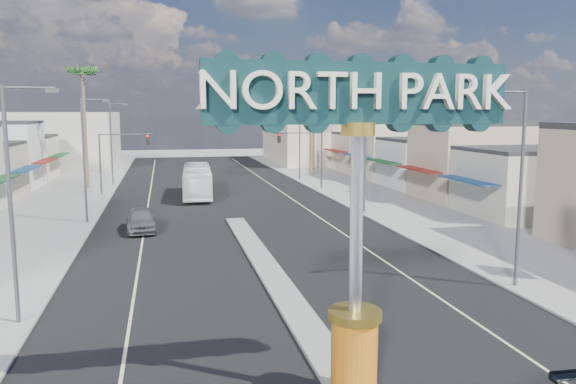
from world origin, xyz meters
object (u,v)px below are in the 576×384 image
streetlight_l_mid (86,154)px  palm_right_far (314,79)px  gateway_sign (357,191)px  streetlight_l_near (15,193)px  palm_left_far (82,78)px  traffic_signal_left (119,151)px  streetlight_l_far (113,139)px  palm_right_mid (311,91)px  streetlight_r_far (298,137)px  streetlight_r_near (518,179)px  city_bus (197,181)px  streetlight_r_mid (363,150)px  car_parked_left (141,220)px  traffic_signal_right (305,149)px

streetlight_l_mid → palm_right_far: bearing=51.5°
gateway_sign → streetlight_l_near: gateway_sign is taller
gateway_sign → palm_left_far: bearing=105.1°
traffic_signal_left → palm_right_far: 31.22m
streetlight_l_near → streetlight_l_mid: same height
streetlight_l_far → palm_right_mid: size_ratio=0.74×
streetlight_r_far → palm_right_mid: (2.57, 4.00, 5.54)m
streetlight_r_near → city_bus: 34.07m
streetlight_l_far → streetlight_r_far: 20.87m
streetlight_r_mid → streetlight_l_mid: bearing=180.0°
streetlight_l_far → streetlight_r_near: same height
streetlight_l_mid → palm_right_far: (25.43, 32.00, 7.32)m
streetlight_r_near → car_parked_left: 24.11m
traffic_signal_left → palm_left_far: 10.14m
gateway_sign → palm_left_far: 50.06m
traffic_signal_right → streetlight_r_mid: 14.07m
streetlight_r_near → car_parked_left: bearing=136.0°
palm_right_far → streetlight_r_mid: bearing=-98.1°
palm_right_mid → car_parked_left: (-19.65, -29.53, -9.79)m
traffic_signal_left → palm_left_far: bearing=122.4°
gateway_sign → palm_right_mid: bearing=76.5°
palm_right_mid → streetlight_r_far: bearing=-122.7°
palm_left_far → city_bus: 17.10m
traffic_signal_right → streetlight_r_far: 8.14m
streetlight_r_near → city_bus: bearing=111.5°
traffic_signal_right → streetlight_l_mid: bearing=-144.5°
streetlight_r_near → traffic_signal_left: bearing=120.0°
streetlight_l_near → palm_right_mid: palm_right_mid is taller
traffic_signal_right → streetlight_l_mid: (-19.62, -13.99, 0.79)m
traffic_signal_left → streetlight_l_near: bearing=-92.1°
car_parked_left → traffic_signal_left: bearing=95.7°
streetlight_l_far → palm_right_far: bearing=21.5°
streetlight_r_mid → palm_right_mid: size_ratio=0.74×
streetlight_r_far → traffic_signal_left: bearing=-157.8°
traffic_signal_right → streetlight_l_far: size_ratio=0.67×
palm_right_far → city_bus: palm_right_far is taller
streetlight_l_near → palm_right_mid: size_ratio=0.74×
traffic_signal_right → streetlight_l_mid: size_ratio=0.67×
streetlight_r_near → streetlight_r_far: 42.00m
traffic_signal_right → streetlight_l_far: 21.20m
traffic_signal_right → city_bus: bearing=-167.5°
car_parked_left → streetlight_l_far: bearing=95.9°
traffic_signal_left → city_bus: 8.08m
gateway_sign → streetlight_l_far: (-10.43, 50.02, -0.86)m
streetlight_l_near → streetlight_l_mid: (0.00, 20.00, 0.00)m
gateway_sign → streetlight_r_near: size_ratio=1.02×
gateway_sign → streetlight_r_mid: 29.91m
traffic_signal_left → traffic_signal_right: bearing=0.0°
streetlight_r_far → car_parked_left: size_ratio=1.90×
city_bus → palm_left_far: bearing=145.4°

